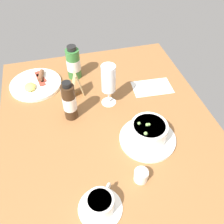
# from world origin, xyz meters

# --- Properties ---
(ground_plane) EXTENTS (1.10, 0.84, 0.03)m
(ground_plane) POSITION_xyz_m (0.00, 0.00, -0.01)
(ground_plane) COLOR brown
(porridge_bowl) EXTENTS (0.21, 0.21, 0.09)m
(porridge_bowl) POSITION_xyz_m (-0.08, -0.12, 0.04)
(porridge_bowl) COLOR white
(porridge_bowl) RESTS_ON ground_plane
(cutlery_setting) EXTENTS (0.12, 0.18, 0.01)m
(cutlery_setting) POSITION_xyz_m (0.20, -0.24, 0.00)
(cutlery_setting) COLOR white
(cutlery_setting) RESTS_ON ground_plane
(coffee_cup) EXTENTS (0.13, 0.13, 0.06)m
(coffee_cup) POSITION_xyz_m (-0.29, 0.10, 0.03)
(coffee_cup) COLOR white
(coffee_cup) RESTS_ON ground_plane
(creamer_jug) EXTENTS (0.05, 0.05, 0.05)m
(creamer_jug) POSITION_xyz_m (-0.23, -0.04, 0.02)
(creamer_jug) COLOR white
(creamer_jug) RESTS_ON ground_plane
(wine_glass) EXTENTS (0.06, 0.06, 0.19)m
(wine_glass) POSITION_xyz_m (0.15, -0.03, 0.12)
(wine_glass) COLOR white
(wine_glass) RESTS_ON ground_plane
(sauce_bottle_brown) EXTENTS (0.05, 0.05, 0.17)m
(sauce_bottle_brown) POSITION_xyz_m (0.11, 0.13, 0.08)
(sauce_bottle_brown) COLOR #382314
(sauce_bottle_brown) RESTS_ON ground_plane
(sauce_bottle_green) EXTENTS (0.06, 0.06, 0.16)m
(sauce_bottle_green) POSITION_xyz_m (0.36, 0.08, 0.07)
(sauce_bottle_green) COLOR #337233
(sauce_bottle_green) RESTS_ON ground_plane
(breakfast_plate) EXTENTS (0.23, 0.23, 0.04)m
(breakfast_plate) POSITION_xyz_m (0.34, 0.27, 0.01)
(breakfast_plate) COLOR white
(breakfast_plate) RESTS_ON ground_plane
(menu_card) EXTENTS (0.05, 0.06, 0.11)m
(menu_card) POSITION_xyz_m (0.23, 0.09, 0.06)
(menu_card) COLOR tan
(menu_card) RESTS_ON ground_plane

